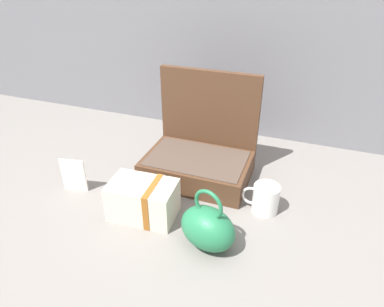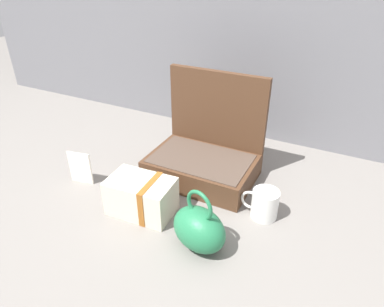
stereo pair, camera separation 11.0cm
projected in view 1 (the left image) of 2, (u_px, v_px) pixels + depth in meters
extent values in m
plane|color=slate|center=(201.00, 198.00, 1.20)|extent=(6.00, 6.00, 0.00)
cube|color=#4C301E|center=(197.00, 169.00, 1.29)|extent=(0.39, 0.25, 0.09)
cube|color=#4C3D33|center=(197.00, 158.00, 1.26)|extent=(0.36, 0.23, 0.00)
cube|color=#4C301E|center=(209.00, 119.00, 1.32)|extent=(0.39, 0.02, 0.38)
ellipsoid|color=#237247|center=(208.00, 228.00, 0.98)|extent=(0.20, 0.17, 0.13)
torus|color=#237247|center=(208.00, 204.00, 0.94)|extent=(0.09, 0.04, 0.09)
cube|color=beige|center=(143.00, 200.00, 1.10)|extent=(0.22, 0.14, 0.12)
cube|color=#99561E|center=(154.00, 202.00, 1.09)|extent=(0.03, 0.14, 0.13)
cylinder|color=white|center=(266.00, 199.00, 1.12)|extent=(0.09, 0.09, 0.10)
torus|color=white|center=(251.00, 196.00, 1.14)|extent=(0.07, 0.01, 0.07)
cube|color=white|center=(74.00, 175.00, 1.22)|extent=(0.09, 0.02, 0.13)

